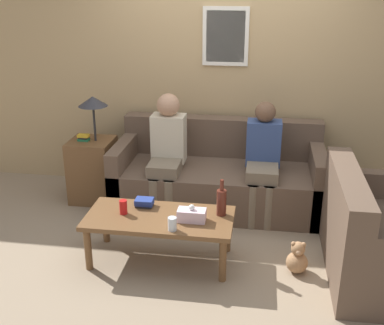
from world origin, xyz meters
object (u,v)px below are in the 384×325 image
wine_bottle (221,202)px  drinking_glass (172,224)px  couch_side (383,241)px  coffee_table (160,222)px  teddy_bear (297,259)px  person_left (167,148)px  couch_main (219,177)px  person_right (263,156)px

wine_bottle → drinking_glass: 0.48m
couch_side → coffee_table: couch_side is taller
teddy_bear → drinking_glass: bearing=-168.7°
teddy_bear → person_left: bearing=141.9°
couch_main → coffee_table: bearing=-108.0°
coffee_table → drinking_glass: drinking_glass is taller
couch_main → person_left: person_left is taller
couch_side → drinking_glass: (-1.67, -0.27, 0.17)m
couch_side → person_left: 2.19m
person_right → teddy_bear: 1.19m
couch_main → person_right: size_ratio=1.86×
wine_bottle → person_left: 1.10m
couch_side → wine_bottle: 1.33m
coffee_table → couch_main: bearing=72.0°
couch_side → person_left: size_ratio=1.07×
couch_side → teddy_bear: bearing=96.3°
wine_bottle → person_right: person_right is taller
drinking_glass → teddy_bear: (1.00, 0.20, -0.35)m
couch_main → couch_side: 1.82m
wine_bottle → teddy_bear: (0.64, -0.12, -0.42)m
coffee_table → person_left: bearing=97.5°
drinking_glass → person_right: bearing=61.0°
coffee_table → teddy_bear: bearing=-0.7°
couch_main → teddy_bear: (0.77, -1.19, -0.18)m
wine_bottle → person_right: (0.32, 0.90, 0.09)m
person_left → person_right: (0.96, 0.02, -0.04)m
person_right → couch_main: bearing=160.0°
coffee_table → drinking_glass: 0.28m
couch_main → wine_bottle: 1.10m
couch_side → person_right: (-0.99, 0.95, 0.32)m
person_left → drinking_glass: bearing=-76.8°
couch_main → drinking_glass: (-0.23, -1.39, 0.17)m
wine_bottle → couch_side: bearing=-2.1°
coffee_table → wine_bottle: wine_bottle is taller
coffee_table → teddy_bear: size_ratio=4.40×
couch_side → teddy_bear: couch_side is taller
couch_main → person_right: (0.45, -0.16, 0.33)m
couch_side → drinking_glass: bearing=99.3°
wine_bottle → teddy_bear: bearing=-10.7°
couch_main → person_left: size_ratio=1.78×
couch_side → wine_bottle: (-1.31, 0.05, 0.23)m
wine_bottle → person_left: size_ratio=0.26×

